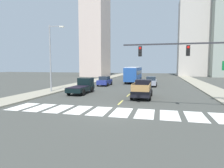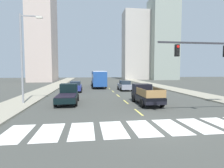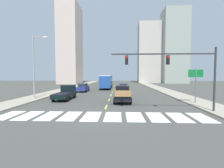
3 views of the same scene
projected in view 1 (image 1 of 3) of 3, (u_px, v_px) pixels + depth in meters
name	position (u px, v px, depth m)	size (l,w,h in m)	color
ground_plane	(111.00, 112.00, 15.66)	(160.00, 160.00, 0.00)	#40423D
sidewalk_right	(210.00, 89.00, 30.36)	(3.48, 110.00, 0.15)	gray
sidewalk_left	(75.00, 85.00, 35.74)	(3.48, 110.00, 0.15)	gray
crosswalk_stripe_0	(23.00, 107.00, 17.60)	(1.39, 3.17, 0.01)	white
crosswalk_stripe_1	(41.00, 108.00, 17.17)	(1.39, 3.17, 0.01)	white
crosswalk_stripe_2	(59.00, 109.00, 16.74)	(1.39, 3.17, 0.01)	white
crosswalk_stripe_3	(79.00, 110.00, 16.30)	(1.39, 3.17, 0.01)	white
crosswalk_stripe_4	(100.00, 111.00, 15.87)	(1.39, 3.17, 0.01)	white
crosswalk_stripe_5	(122.00, 112.00, 15.44)	(1.39, 3.17, 0.01)	white
crosswalk_stripe_6	(145.00, 114.00, 15.01)	(1.39, 3.17, 0.01)	white
crosswalk_stripe_7	(169.00, 115.00, 14.58)	(1.39, 3.17, 0.01)	white
crosswalk_stripe_8	(196.00, 117.00, 14.15)	(1.39, 3.17, 0.01)	white
crosswalk_stripe_9	(223.00, 118.00, 13.72)	(1.39, 3.17, 0.01)	white
lane_dash_0	(121.00, 102.00, 19.52)	(0.16, 2.40, 0.01)	#DCCA56
lane_dash_1	(128.00, 95.00, 24.36)	(0.16, 2.40, 0.01)	#DCCA56
lane_dash_2	(134.00, 90.00, 29.19)	(0.16, 2.40, 0.01)	#DCCA56
lane_dash_3	(138.00, 87.00, 34.02)	(0.16, 2.40, 0.01)	#DCCA56
lane_dash_4	(140.00, 84.00, 38.85)	(0.16, 2.40, 0.01)	#DCCA56
lane_dash_5	(143.00, 82.00, 43.69)	(0.16, 2.40, 0.01)	#DCCA56
lane_dash_6	(144.00, 80.00, 48.52)	(0.16, 2.40, 0.01)	#DCCA56
lane_dash_7	(146.00, 79.00, 53.35)	(0.16, 2.40, 0.01)	#DCCA56
pickup_stakebed	(142.00, 89.00, 22.65)	(2.18, 5.20, 1.96)	black
pickup_dark	(82.00, 86.00, 26.04)	(2.18, 5.20, 1.96)	black
city_bus	(134.00, 73.00, 42.36)	(2.72, 10.80, 3.32)	#224C98
sedan_far	(105.00, 81.00, 35.74)	(2.02, 4.40, 1.72)	navy
sedan_mid	(151.00, 81.00, 34.59)	(2.02, 4.40, 1.72)	gray
traffic_signal_gantry	(204.00, 58.00, 15.33)	(9.55, 0.27, 6.00)	#2D2D33
streetlight_left	(51.00, 56.00, 26.30)	(2.20, 0.28, 9.00)	gray
tower_tall_centre	(96.00, 31.00, 66.57)	(7.32, 11.94, 30.52)	beige
block_mid_left	(194.00, 38.00, 67.02)	(10.43, 7.00, 25.67)	#B7AFA6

